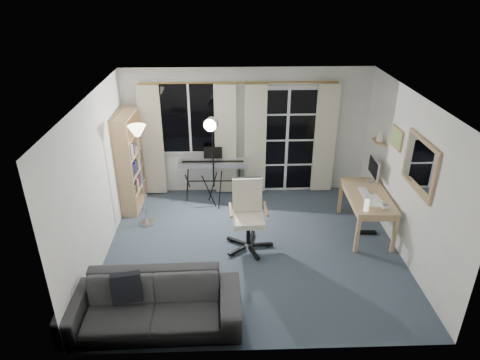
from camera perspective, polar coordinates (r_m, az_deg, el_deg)
The scene contains 17 objects.
floor at distance 6.80m, azimuth 1.69°, elevation -9.11°, with size 4.50×4.00×0.02m, color #3D4A58.
window at distance 7.91m, azimuth -6.75°, elevation 8.25°, with size 1.20×0.08×1.40m.
french_door at distance 8.12m, azimuth 6.24°, elevation 5.21°, with size 1.32×0.09×2.11m.
curtains at distance 7.93m, azimuth -0.03°, elevation 5.38°, with size 3.60×0.07×2.13m.
bookshelf at distance 7.77m, azimuth -14.71°, elevation 1.99°, with size 0.32×0.84×1.77m.
torchiere_lamp at distance 6.93m, azimuth -13.34°, elevation 4.37°, with size 0.30×0.30×1.77m.
keyboard_piano at distance 7.92m, azimuth -3.62°, elevation 2.16°, with size 1.27×0.63×0.92m.
studio_light at distance 7.32m, azimuth -3.82°, elevation 6.01°, with size 0.37×0.38×1.74m.
office_chair at distance 6.56m, azimuth 1.04°, elevation -3.78°, with size 0.73×0.76×1.09m.
desk at distance 7.20m, azimuth 16.65°, elevation -2.45°, with size 0.67×1.29×0.68m.
monitor at distance 7.50m, azimuth 17.42°, elevation 1.54°, with size 0.17×0.49×0.43m.
desk_clutter at distance 7.03m, azimuth 16.62°, elevation -3.75°, with size 0.41×0.77×0.86m.
mug at distance 6.76m, azimuth 18.84°, elevation -3.40°, with size 0.11×0.09×0.11m, color silver.
wall_mirror at distance 6.26m, azimuth 22.84°, elevation 1.85°, with size 0.04×0.94×0.74m.
framed_print at distance 7.01m, azimuth 20.15°, elevation 5.28°, with size 0.03×0.42×0.32m.
wall_shelf at distance 7.49m, azimuth 18.13°, elevation 5.31°, with size 0.16×0.30×0.18m.
sofa at distance 5.38m, azimuth -11.76°, elevation -15.06°, with size 2.14×0.66×0.83m.
Camera 1 is at (-0.39, -5.53, 3.92)m, focal length 32.00 mm.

